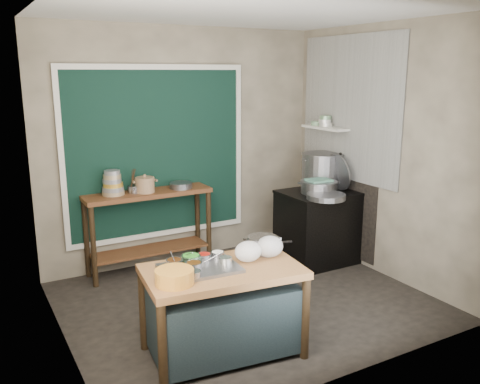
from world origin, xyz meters
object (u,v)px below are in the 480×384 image
stove_block (319,228)px  utensil_cup (134,189)px  yellow_basin (174,277)px  stock_pot (322,170)px  ceramic_crock (145,186)px  saucepan (262,245)px  prep_table (223,311)px  condiment_tray (200,268)px  steamer (319,187)px  back_counter (149,231)px

stove_block → utensil_cup: utensil_cup is taller
yellow_basin → stock_pot: bearing=31.5°
yellow_basin → utensil_cup: 2.19m
ceramic_crock → saucepan: bearing=-77.8°
prep_table → stock_pot: bearing=41.6°
stove_block → yellow_basin: size_ratio=3.11×
prep_table → saucepan: saucepan is taller
saucepan → utensil_cup: size_ratio=1.92×
stove_block → stock_pot: bearing=49.5°
saucepan → utensil_cup: bearing=125.3°
condiment_tray → yellow_basin: 0.32m
ceramic_crock → steamer: 2.02m
stove_block → utensil_cup: 2.26m
stove_block → prep_table: bearing=-147.0°
steamer → saucepan: bearing=-143.1°
saucepan → ceramic_crock: size_ratio=1.17×
condiment_tray → utensil_cup: size_ratio=4.33×
back_counter → stock_pot: 2.23m
stock_pot → steamer: stock_pot is taller
saucepan → steamer: bearing=56.9°
condiment_tray → steamer: (2.11, 1.19, 0.19)m
stove_block → condiment_tray: bearing=-150.3°
condiment_tray → stock_pot: 2.79m
saucepan → prep_table: bearing=-142.4°
yellow_basin → stock_pot: 3.10m
condiment_tray → stock_pot: bearing=31.7°
condiment_tray → steamer: bearing=29.5°
yellow_basin → steamer: (2.38, 1.35, 0.15)m
yellow_basin → ceramic_crock: 2.18m
yellow_basin → stock_pot: stock_pot is taller
yellow_basin → utensil_cup: (0.39, 2.15, 0.19)m
back_counter → ceramic_crock: size_ratio=6.36×
prep_table → stock_pot: stock_pot is taller
yellow_basin → prep_table: bearing=12.4°
prep_table → stock_pot: 2.75m
yellow_basin → utensil_cup: bearing=79.6°
ceramic_crock → utensil_cup: bearing=159.6°
back_counter → steamer: bearing=-23.1°
steamer → condiment_tray: bearing=-150.5°
saucepan → steamer: steamer is taller
prep_table → stove_block: 2.39m
prep_table → ceramic_crock: ceramic_crock is taller
utensil_cup → stock_pot: (2.24, -0.53, 0.10)m
back_counter → steamer: size_ratio=3.24×
yellow_basin → steamer: 2.74m
ceramic_crock → prep_table: bearing=-91.8°
back_counter → saucepan: size_ratio=5.43×
back_counter → utensil_cup: 0.54m
back_counter → utensil_cup: (-0.16, 0.02, 0.52)m
utensil_cup → steamer: bearing=-21.9°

